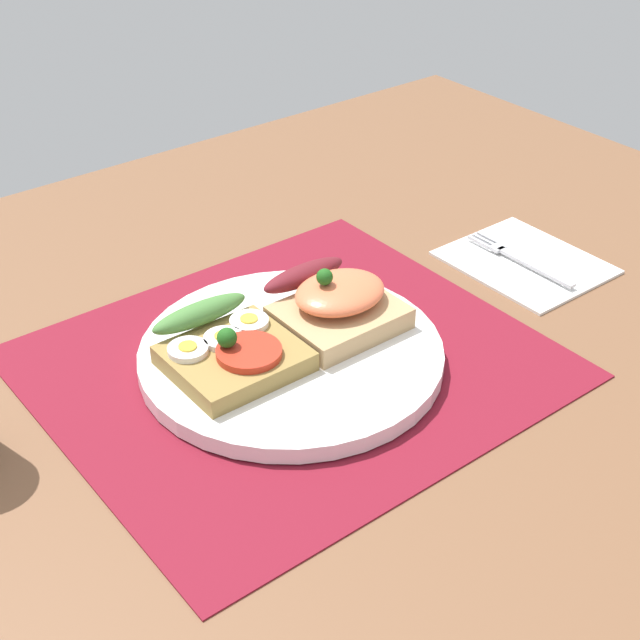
{
  "coord_description": "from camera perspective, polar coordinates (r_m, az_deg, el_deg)",
  "views": [
    {
      "loc": [
        -36.47,
        -50.38,
        45.49
      ],
      "look_at": [
        3.0,
        0.0,
        3.21
      ],
      "focal_mm": 52.31,
      "sensor_mm": 36.0,
      "label": 1
    }
  ],
  "objects": [
    {
      "name": "ground_plane",
      "position": [
        0.78,
        -1.74,
        -3.7
      ],
      "size": [
        120.0,
        90.0,
        3.2
      ],
      "primitive_type": "cube",
      "color": "brown"
    },
    {
      "name": "placemat",
      "position": [
        0.77,
        -1.76,
        -2.66
      ],
      "size": [
        39.24,
        35.1,
        0.3
      ],
      "primitive_type": "cube",
      "color": "maroon",
      "rests_on": "ground_plane"
    },
    {
      "name": "plate",
      "position": [
        0.76,
        -1.77,
        -2.14
      ],
      "size": [
        24.99,
        24.99,
        1.41
      ],
      "primitive_type": "cylinder",
      "color": "white",
      "rests_on": "placemat"
    },
    {
      "name": "sandwich_egg_tomato",
      "position": [
        0.74,
        -5.61,
        -1.74
      ],
      "size": [
        9.96,
        10.53,
        3.82
      ],
      "color": "olive",
      "rests_on": "plate"
    },
    {
      "name": "sandwich_salmon",
      "position": [
        0.78,
        0.85,
        1.12
      ],
      "size": [
        9.82,
        9.69,
        5.41
      ],
      "color": "tan",
      "rests_on": "plate"
    },
    {
      "name": "napkin",
      "position": [
        0.93,
        12.44,
        3.54
      ],
      "size": [
        12.18,
        14.29,
        0.6
      ],
      "primitive_type": "cube",
      "color": "white",
      "rests_on": "ground_plane"
    },
    {
      "name": "fork",
      "position": [
        0.93,
        11.97,
        3.76
      ],
      "size": [
        1.62,
        12.76,
        0.32
      ],
      "color": "#B7B7BC",
      "rests_on": "napkin"
    }
  ]
}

